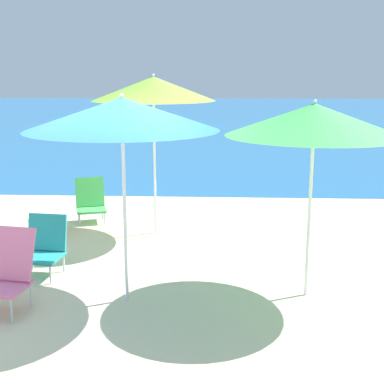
{
  "coord_description": "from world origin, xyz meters",
  "views": [
    {
      "loc": [
        1.33,
        -5.37,
        2.4
      ],
      "look_at": [
        1.03,
        0.85,
        1.0
      ],
      "focal_mm": 50.0,
      "sensor_mm": 36.0,
      "label": 1
    }
  ],
  "objects_px": {
    "beach_umbrella_blue": "(122,114)",
    "beach_chair_green": "(90,200)",
    "beach_umbrella_lime": "(153,89)",
    "beach_umbrella_green": "(314,120)",
    "beach_chair_pink": "(9,269)",
    "beach_chair_teal": "(44,245)",
    "cooler_box": "(47,225)"
  },
  "relations": [
    {
      "from": "cooler_box",
      "to": "beach_umbrella_lime",
      "type": "bearing_deg",
      "value": 4.25
    },
    {
      "from": "beach_chair_green",
      "to": "cooler_box",
      "type": "distance_m",
      "value": 0.94
    },
    {
      "from": "beach_chair_pink",
      "to": "cooler_box",
      "type": "distance_m",
      "value": 2.65
    },
    {
      "from": "beach_umbrella_lime",
      "to": "beach_chair_teal",
      "type": "distance_m",
      "value": 2.76
    },
    {
      "from": "beach_chair_green",
      "to": "beach_chair_pink",
      "type": "relative_size",
      "value": 0.85
    },
    {
      "from": "beach_chair_teal",
      "to": "cooler_box",
      "type": "distance_m",
      "value": 1.7
    },
    {
      "from": "beach_chair_pink",
      "to": "beach_umbrella_green",
      "type": "bearing_deg",
      "value": 18.85
    },
    {
      "from": "beach_umbrella_blue",
      "to": "beach_chair_teal",
      "type": "xyz_separation_m",
      "value": [
        -1.13,
        0.73,
        -1.64
      ]
    },
    {
      "from": "beach_umbrella_lime",
      "to": "beach_umbrella_green",
      "type": "xyz_separation_m",
      "value": [
        1.92,
        -2.23,
        -0.24
      ]
    },
    {
      "from": "beach_umbrella_blue",
      "to": "beach_chair_teal",
      "type": "relative_size",
      "value": 3.09
    },
    {
      "from": "beach_umbrella_blue",
      "to": "beach_chair_green",
      "type": "bearing_deg",
      "value": 109.88
    },
    {
      "from": "beach_umbrella_green",
      "to": "beach_chair_teal",
      "type": "xyz_separation_m",
      "value": [
        -3.08,
        0.49,
        -1.57
      ]
    },
    {
      "from": "beach_umbrella_lime",
      "to": "beach_chair_pink",
      "type": "height_order",
      "value": "beach_umbrella_lime"
    },
    {
      "from": "beach_chair_green",
      "to": "beach_chair_teal",
      "type": "bearing_deg",
      "value": -107.32
    },
    {
      "from": "beach_umbrella_lime",
      "to": "beach_chair_pink",
      "type": "xyz_separation_m",
      "value": [
        -1.19,
        -2.72,
        -1.74
      ]
    },
    {
      "from": "beach_umbrella_blue",
      "to": "beach_umbrella_green",
      "type": "xyz_separation_m",
      "value": [
        1.94,
        0.24,
        -0.07
      ]
    },
    {
      "from": "beach_umbrella_lime",
      "to": "beach_umbrella_green",
      "type": "relative_size",
      "value": 1.12
    },
    {
      "from": "beach_chair_pink",
      "to": "cooler_box",
      "type": "xyz_separation_m",
      "value": [
        -0.45,
        2.6,
        -0.29
      ]
    },
    {
      "from": "beach_umbrella_green",
      "to": "beach_chair_green",
      "type": "bearing_deg",
      "value": 136.94
    },
    {
      "from": "beach_chair_green",
      "to": "beach_chair_pink",
      "type": "height_order",
      "value": "beach_chair_pink"
    },
    {
      "from": "beach_chair_pink",
      "to": "beach_chair_green",
      "type": "bearing_deg",
      "value": 98.99
    },
    {
      "from": "beach_umbrella_blue",
      "to": "beach_chair_pink",
      "type": "xyz_separation_m",
      "value": [
        -1.17,
        -0.26,
        -1.57
      ]
    },
    {
      "from": "beach_umbrella_blue",
      "to": "beach_chair_pink",
      "type": "relative_size",
      "value": 2.64
    },
    {
      "from": "beach_umbrella_lime",
      "to": "beach_chair_pink",
      "type": "distance_m",
      "value": 3.44
    },
    {
      "from": "beach_umbrella_lime",
      "to": "beach_umbrella_green",
      "type": "distance_m",
      "value": 2.95
    },
    {
      "from": "beach_umbrella_blue",
      "to": "beach_umbrella_green",
      "type": "relative_size",
      "value": 1.03
    },
    {
      "from": "beach_chair_green",
      "to": "cooler_box",
      "type": "height_order",
      "value": "beach_chair_green"
    },
    {
      "from": "beach_umbrella_lime",
      "to": "beach_chair_green",
      "type": "bearing_deg",
      "value": 150.85
    },
    {
      "from": "beach_umbrella_lime",
      "to": "cooler_box",
      "type": "xyz_separation_m",
      "value": [
        -1.65,
        -0.12,
        -2.03
      ]
    },
    {
      "from": "beach_chair_pink",
      "to": "cooler_box",
      "type": "bearing_deg",
      "value": 109.72
    },
    {
      "from": "beach_umbrella_blue",
      "to": "beach_umbrella_green",
      "type": "distance_m",
      "value": 1.96
    },
    {
      "from": "beach_chair_green",
      "to": "beach_chair_pink",
      "type": "bearing_deg",
      "value": -107.94
    }
  ]
}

